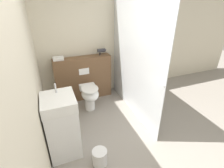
# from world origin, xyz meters

# --- Properties ---
(ground_plane) EXTENTS (12.00, 12.00, 0.00)m
(ground_plane) POSITION_xyz_m (0.00, 0.00, 0.00)
(ground_plane) COLOR gray
(wall_back) EXTENTS (8.00, 0.06, 2.50)m
(wall_back) POSITION_xyz_m (0.00, 2.31, 1.25)
(wall_back) COLOR beige
(wall_back) RESTS_ON ground_plane
(wall_side_left) EXTENTS (0.06, 8.00, 2.50)m
(wall_side_left) POSITION_xyz_m (-1.34, 0.00, 1.25)
(wall_side_left) COLOR beige
(wall_side_left) RESTS_ON ground_plane
(partition_panel) EXTENTS (1.24, 0.25, 0.99)m
(partition_panel) POSITION_xyz_m (-0.42, 2.12, 0.50)
(partition_panel) COLOR brown
(partition_panel) RESTS_ON ground_plane
(shower_glass) EXTENTS (0.04, 1.97, 2.16)m
(shower_glass) POSITION_xyz_m (0.38, 1.29, 1.08)
(shower_glass) COLOR silver
(shower_glass) RESTS_ON ground_plane
(toilet) EXTENTS (0.34, 0.53, 0.55)m
(toilet) POSITION_xyz_m (-0.43, 1.58, 0.36)
(toilet) COLOR white
(toilet) RESTS_ON ground_plane
(sink_vanity) EXTENTS (0.45, 0.50, 1.12)m
(sink_vanity) POSITION_xyz_m (-1.07, 0.67, 0.49)
(sink_vanity) COLOR white
(sink_vanity) RESTS_ON ground_plane
(hair_drier) EXTENTS (0.20, 0.08, 0.14)m
(hair_drier) POSITION_xyz_m (0.03, 2.13, 1.09)
(hair_drier) COLOR #2D2D33
(hair_drier) RESTS_ON partition_panel
(folded_towel) EXTENTS (0.22, 0.14, 0.06)m
(folded_towel) POSITION_xyz_m (-0.90, 2.13, 1.02)
(folded_towel) COLOR white
(folded_towel) RESTS_ON partition_panel
(waste_bin) EXTENTS (0.22, 0.22, 0.24)m
(waste_bin) POSITION_xyz_m (-0.64, 0.25, 0.12)
(waste_bin) COLOR silver
(waste_bin) RESTS_ON ground_plane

